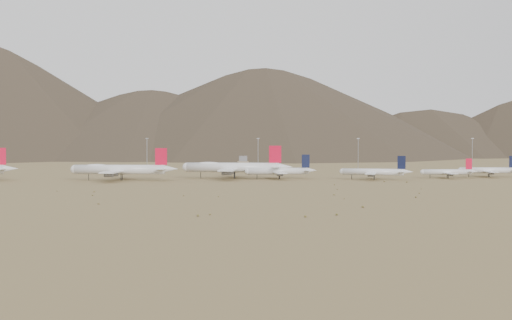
{
  "coord_description": "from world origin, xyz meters",
  "views": [
    {
      "loc": [
        4.88,
        -365.78,
        25.03
      ],
      "look_at": [
        33.42,
        30.0,
        11.89
      ],
      "focal_mm": 45.0,
      "sensor_mm": 36.0,
      "label": 1
    }
  ],
  "objects": [
    {
      "name": "ground",
      "position": [
        0.0,
        0.0,
        0.0
      ],
      "size": [
        3000.0,
        3000.0,
        0.0
      ],
      "primitive_type": "plane",
      "color": "olive",
      "rests_on": "ground"
    },
    {
      "name": "mountain_ridge",
      "position": [
        0.0,
        900.0,
        150.0
      ],
      "size": [
        4400.0,
        1000.0,
        300.0
      ],
      "color": "#493A2C",
      "rests_on": "ground"
    },
    {
      "name": "widebody_centre",
      "position": [
        -48.79,
        22.9,
        6.7
      ],
      "size": [
        65.27,
        50.69,
        19.45
      ],
      "rotation": [
        0.0,
        0.0,
        -0.13
      ],
      "color": "white",
      "rests_on": "ground"
    },
    {
      "name": "widebody_east",
      "position": [
        19.45,
        35.8,
        7.14
      ],
      "size": [
        69.32,
        54.04,
        20.71
      ],
      "rotation": [
        0.0,
        0.0,
        -0.16
      ],
      "color": "white",
      "rests_on": "ground"
    },
    {
      "name": "narrowbody_a",
      "position": [
        48.41,
        30.12,
        4.92
      ],
      "size": [
        45.91,
        33.16,
        15.16
      ],
      "rotation": [
        0.0,
        0.0,
        0.1
      ],
      "color": "white",
      "rests_on": "ground"
    },
    {
      "name": "narrowbody_b",
      "position": [
        105.66,
        19.56,
        4.77
      ],
      "size": [
        42.97,
        31.98,
        14.69
      ],
      "rotation": [
        0.0,
        0.0,
        -0.31
      ],
      "color": "white",
      "rests_on": "ground"
    },
    {
      "name": "narrowbody_c",
      "position": [
        155.49,
        29.35,
        4.06
      ],
      "size": [
        37.94,
        27.16,
        12.51
      ],
      "rotation": [
        0.0,
        0.0,
        0.03
      ],
      "color": "white",
      "rests_on": "ground"
    },
    {
      "name": "narrowbody_d",
      "position": [
        186.7,
        39.2,
        4.51
      ],
      "size": [
        42.12,
        30.4,
        13.91
      ],
      "rotation": [
        0.0,
        0.0,
        -0.09
      ],
      "color": "white",
      "rests_on": "ground"
    },
    {
      "name": "control_tower",
      "position": [
        30.0,
        120.0,
        5.32
      ],
      "size": [
        8.0,
        8.0,
        12.0
      ],
      "color": "gray",
      "rests_on": "ground"
    },
    {
      "name": "mast_west",
      "position": [
        -43.05,
        128.1,
        14.2
      ],
      "size": [
        2.0,
        0.6,
        25.7
      ],
      "color": "gray",
      "rests_on": "ground"
    },
    {
      "name": "mast_centre",
      "position": [
        40.95,
        113.15,
        14.2
      ],
      "size": [
        2.0,
        0.6,
        25.7
      ],
      "color": "gray",
      "rests_on": "ground"
    },
    {
      "name": "mast_east",
      "position": [
        122.77,
        137.05,
        14.2
      ],
      "size": [
        2.0,
        0.6,
        25.7
      ],
      "color": "gray",
      "rests_on": "ground"
    },
    {
      "name": "mast_far_east",
      "position": [
        214.51,
        132.98,
        14.2
      ],
      "size": [
        2.0,
        0.6,
        25.7
      ],
      "color": "gray",
      "rests_on": "ground"
    },
    {
      "name": "desert_scrub",
      "position": [
        33.01,
        -99.6,
        0.31
      ],
      "size": [
        409.79,
        179.58,
        0.88
      ],
      "color": "olive",
      "rests_on": "ground"
    }
  ]
}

